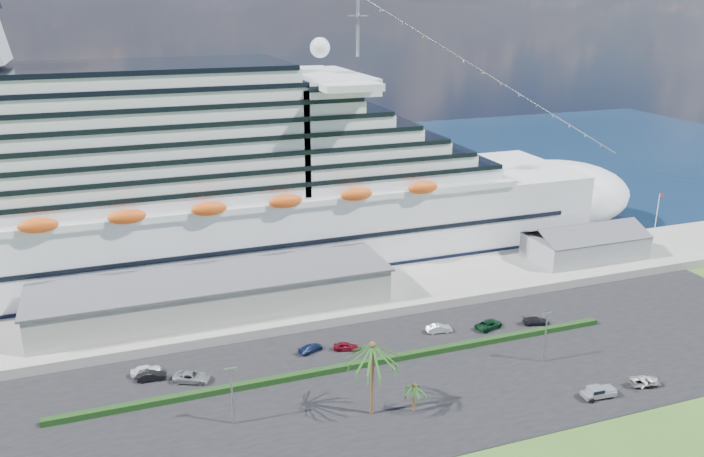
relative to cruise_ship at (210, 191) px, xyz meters
name	(u,v)px	position (x,y,z in m)	size (l,w,h in m)	color
ground	(452,416)	(21.53, -64.00, -16.69)	(420.00, 420.00, 0.00)	#2A551C
asphalt_lot	(417,375)	(21.53, -53.00, -16.63)	(140.00, 38.00, 0.12)	black
wharf	(351,295)	(21.53, -24.00, -15.79)	(240.00, 20.00, 1.80)	gray
water	(251,183)	(21.53, 66.00, -16.68)	(420.00, 160.00, 0.02)	black
cruise_ship	(210,191)	(0.00, 0.00, 0.00)	(191.00, 38.00, 54.00)	silver
terminal_building	(215,293)	(-3.47, -24.00, -11.68)	(61.00, 15.00, 6.30)	gray
port_shed	(585,245)	(73.53, -24.00, -12.30)	(24.00, 12.31, 7.37)	gray
flagpole	(656,218)	(91.57, -24.00, -8.43)	(1.08, 0.16, 12.00)	silver
hedge	(355,365)	(13.53, -48.00, -16.12)	(88.00, 1.10, 0.90)	black
lamp_post_left	(232,389)	(-6.47, -56.00, -11.35)	(1.60, 0.35, 8.27)	gray
lamp_post_right	(546,331)	(41.53, -56.00, -11.35)	(1.60, 0.35, 8.27)	gray
palm_tall	(372,354)	(11.53, -60.00, -7.49)	(8.82, 8.82, 11.13)	#47301E
palm_short	(414,389)	(17.03, -61.50, -13.03)	(3.53, 3.53, 4.56)	#47301E
parked_car_0	(146,370)	(-16.47, -39.26, -15.82)	(1.78, 4.42, 1.51)	white
parked_car_1	(152,376)	(-15.79, -41.17, -15.89)	(1.45, 4.15, 1.37)	black
parked_car_2	(192,377)	(-10.33, -43.56, -15.83)	(2.47, 5.36, 1.49)	gray
parked_car_3	(310,348)	(8.59, -40.83, -15.96)	(1.72, 4.22, 1.23)	#121D40
parked_car_4	(346,346)	(14.02, -42.23, -15.91)	(1.57, 3.91, 1.33)	maroon
parked_car_5	(439,328)	(30.76, -41.83, -15.87)	(1.50, 4.30, 1.42)	#B3B6BB
parked_car_6	(489,324)	(39.41, -43.35, -15.86)	(2.37, 5.13, 1.43)	black
parked_car_7	(536,321)	(47.82, -44.80, -15.92)	(1.84, 4.52, 1.31)	black
pickup_truck	(598,392)	(42.80, -67.25, -15.62)	(5.01, 2.10, 1.73)	black
boat_trailer	(646,380)	(51.17, -67.14, -15.57)	(5.47, 4.04, 1.51)	gray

